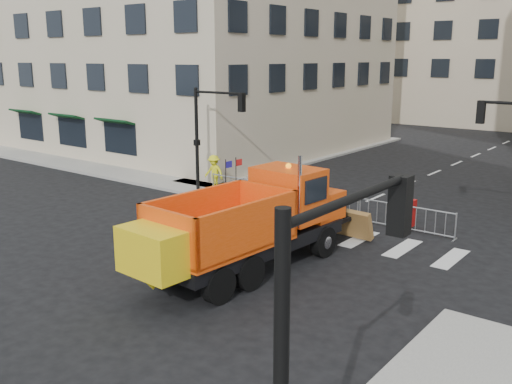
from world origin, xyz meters
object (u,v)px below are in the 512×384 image
Objects in this scene: cop_b at (318,200)px; worker at (214,172)px; cop_a at (286,217)px; cop_c at (296,215)px; plow_truck at (247,222)px; newspaper_box at (409,213)px.

cop_b is 1.14× the size of worker.
cop_a is 2.32m from cop_b.
cop_b reaches higher than cop_c.
plow_truck reaches higher than worker.
cop_a is at bearing -38.97° from cop_c.
cop_c is 1.02× the size of worker.
worker is (-7.35, 3.96, 0.25)m from cop_a.
plow_truck reaches higher than newspaper_box.
plow_truck reaches higher than cop_c.
worker is at bearing -51.37° from cop_a.
worker is at bearing -78.11° from cop_c.
worker is (-7.73, 3.87, 0.13)m from cop_c.
plow_truck is 4.86× the size of cop_b.
cop_a is 0.41m from cop_c.
cop_b is at bearing -152.59° from newspaper_box.
cop_c is at bearing -126.20° from newspaper_box.
cop_c is (-0.75, 3.97, -0.78)m from plow_truck.
cop_c is (0.38, 0.08, 0.12)m from cop_a.
newspaper_box is at bearing -179.76° from cop_c.
plow_truck is 9.10× the size of newspaper_box.
worker reaches higher than newspaper_box.
newspaper_box is (10.75, -0.04, -0.35)m from worker.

